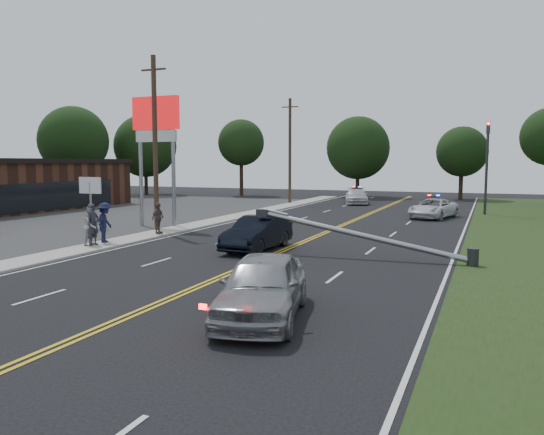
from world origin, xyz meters
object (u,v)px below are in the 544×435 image
at_px(pylon_sign, 156,130).
at_px(emergency_a, 433,208).
at_px(utility_pole_far, 290,151).
at_px(bystander_b, 92,226).
at_px(waiting_sedan, 262,286).
at_px(fallen_streetlight, 373,237).
at_px(bystander_c, 105,222).
at_px(bystander_d, 158,218).
at_px(crashed_sedan, 257,233).
at_px(utility_pole_mid, 155,143).
at_px(bystander_a, 93,224).
at_px(emergency_b, 356,196).
at_px(traffic_signal, 487,160).
at_px(small_sign, 90,190).

xyz_separation_m(pylon_sign, emergency_a, (15.38, 11.83, -5.31)).
bearing_deg(utility_pole_far, bystander_b, -88.86).
bearing_deg(waiting_sedan, fallen_streetlight, 71.52).
relative_size(waiting_sedan, bystander_c, 2.53).
bearing_deg(fallen_streetlight, bystander_d, 168.57).
bearing_deg(fallen_streetlight, waiting_sedan, -95.46).
bearing_deg(crashed_sedan, pylon_sign, 150.55).
bearing_deg(utility_pole_mid, waiting_sedan, -47.03).
xyz_separation_m(utility_pole_far, bystander_c, (0.52, -27.11, -3.99)).
bearing_deg(bystander_a, utility_pole_mid, 7.66).
xyz_separation_m(utility_pole_far, emergency_b, (5.92, 2.53, -4.34)).
distance_m(utility_pole_mid, utility_pole_far, 22.00).
relative_size(utility_pole_mid, bystander_d, 5.84).
bearing_deg(traffic_signal, bystander_c, -126.31).
bearing_deg(bystander_d, emergency_b, -11.48).
relative_size(traffic_signal, waiting_sedan, 1.44).
distance_m(emergency_a, bystander_c, 23.30).
bearing_deg(bystander_b, crashed_sedan, -70.45).
height_order(pylon_sign, traffic_signal, pylon_sign).
relative_size(pylon_sign, bystander_d, 4.67).
relative_size(utility_pole_far, bystander_c, 5.16).
xyz_separation_m(pylon_sign, waiting_sedan, (13.79, -15.40, -5.16)).
xyz_separation_m(pylon_sign, bystander_b, (1.86, -8.05, -4.96)).
relative_size(small_sign, waiting_sedan, 0.63).
relative_size(utility_pole_far, emergency_a, 2.02).
bearing_deg(traffic_signal, crashed_sedan, -113.67).
distance_m(pylon_sign, bystander_c, 8.83).
bearing_deg(utility_pole_mid, emergency_a, 44.49).
xyz_separation_m(fallen_streetlight, crashed_sedan, (-5.38, 0.35, -0.15)).
bearing_deg(emergency_b, bystander_a, -114.55).
xyz_separation_m(fallen_streetlight, emergency_b, (-7.47, 28.53, -0.18)).
height_order(fallen_streetlight, bystander_c, bystander_c).
xyz_separation_m(small_sign, emergency_b, (10.72, 24.53, -1.59)).
xyz_separation_m(utility_pole_mid, crashed_sedan, (8.01, -3.65, -4.31)).
xyz_separation_m(waiting_sedan, bystander_b, (-11.93, 7.36, 0.20)).
bearing_deg(small_sign, fallen_streetlight, -12.40).
bearing_deg(crashed_sedan, bystander_a, -160.02).
bearing_deg(bystander_c, waiting_sedan, -142.69).
height_order(small_sign, bystander_b, small_sign).
relative_size(pylon_sign, traffic_signal, 1.13).
distance_m(traffic_signal, bystander_c, 28.84).
bearing_deg(waiting_sedan, bystander_a, 135.23).
height_order(pylon_sign, small_sign, pylon_sign).
bearing_deg(pylon_sign, traffic_signal, 40.39).
distance_m(utility_pole_mid, waiting_sedan, 18.81).
bearing_deg(utility_pole_far, bystander_c, -88.89).
bearing_deg(crashed_sedan, bystander_d, 164.62).
bearing_deg(bystander_d, crashed_sedan, -108.26).
bearing_deg(bystander_c, traffic_signal, -54.25).
height_order(waiting_sedan, emergency_b, waiting_sedan).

